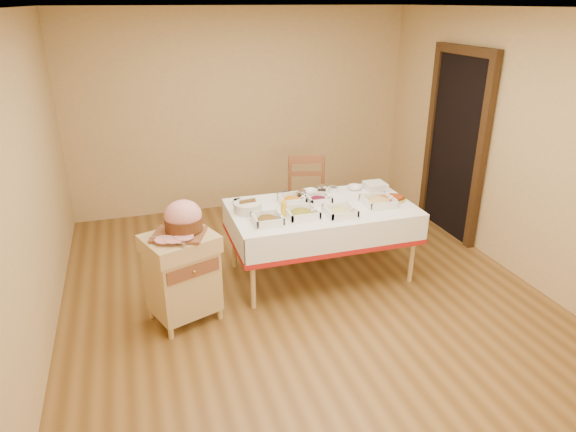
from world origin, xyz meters
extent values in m
plane|color=brown|center=(0.00, 0.00, 0.00)|extent=(5.00, 5.00, 0.00)
plane|color=white|center=(0.00, 0.00, 2.60)|extent=(5.00, 5.00, 0.00)
plane|color=tan|center=(0.00, 2.50, 1.30)|extent=(4.50, 0.00, 4.50)
plane|color=tan|center=(0.00, -2.50, 1.30)|extent=(4.50, 0.00, 4.50)
plane|color=tan|center=(-2.25, 0.00, 1.30)|extent=(0.00, 5.00, 5.00)
plane|color=tan|center=(2.25, 0.00, 1.30)|extent=(0.00, 5.00, 5.00)
cube|color=black|center=(2.21, 0.90, 1.05)|extent=(0.06, 0.90, 2.10)
cube|color=#392312|center=(2.19, 0.40, 1.05)|extent=(0.08, 0.10, 2.10)
cube|color=#392312|center=(2.19, 1.40, 1.05)|extent=(0.08, 0.10, 2.10)
cube|color=#392312|center=(2.19, 0.90, 2.15)|extent=(0.08, 1.10, 0.10)
cube|color=tan|center=(0.30, 0.30, 0.73)|extent=(1.80, 1.00, 0.04)
cylinder|color=tan|center=(-0.52, -0.12, 0.35)|extent=(0.05, 0.05, 0.71)
cylinder|color=tan|center=(-0.52, 0.72, 0.35)|extent=(0.05, 0.05, 0.71)
cylinder|color=tan|center=(1.12, -0.12, 0.35)|extent=(0.05, 0.05, 0.71)
cylinder|color=tan|center=(1.12, 0.72, 0.35)|extent=(0.05, 0.05, 0.71)
cube|color=white|center=(0.30, 0.30, 0.76)|extent=(1.82, 1.02, 0.01)
cube|color=tan|center=(-1.14, -0.10, 0.38)|extent=(0.66, 0.60, 0.58)
cube|color=tan|center=(-1.14, -0.10, 0.75)|extent=(0.71, 0.65, 0.14)
cube|color=brown|center=(-1.14, -0.33, 0.58)|extent=(0.45, 0.18, 0.12)
sphere|color=gold|center=(-1.14, -0.34, 0.58)|extent=(0.03, 0.03, 0.03)
cylinder|color=tan|center=(-1.38, -0.29, 0.05)|extent=(0.05, 0.05, 0.10)
cylinder|color=tan|center=(-1.38, 0.09, 0.05)|extent=(0.05, 0.05, 0.10)
cylinder|color=tan|center=(-0.90, -0.29, 0.05)|extent=(0.05, 0.05, 0.10)
cylinder|color=tan|center=(-0.90, 0.09, 0.05)|extent=(0.05, 0.05, 0.10)
cube|color=brown|center=(0.42, 1.06, 0.50)|extent=(0.55, 0.53, 0.03)
cylinder|color=brown|center=(0.19, 0.92, 0.24)|extent=(0.04, 0.04, 0.49)
cylinder|color=brown|center=(0.28, 1.29, 0.24)|extent=(0.04, 0.04, 0.49)
cylinder|color=brown|center=(0.57, 0.82, 0.24)|extent=(0.04, 0.04, 0.49)
cylinder|color=brown|center=(0.66, 1.20, 0.24)|extent=(0.04, 0.04, 0.49)
cylinder|color=brown|center=(0.28, 1.29, 0.75)|extent=(0.04, 0.04, 0.52)
cylinder|color=brown|center=(0.66, 1.20, 0.75)|extent=(0.04, 0.04, 0.52)
cube|color=brown|center=(0.47, 1.25, 0.96)|extent=(0.41, 0.13, 0.10)
cube|color=brown|center=(-1.14, -0.10, 0.83)|extent=(0.42, 0.34, 0.03)
ellipsoid|color=pink|center=(-1.09, -0.06, 0.98)|extent=(0.32, 0.28, 0.27)
cylinder|color=#552C13|center=(-1.09, -0.06, 0.91)|extent=(0.32, 0.32, 0.11)
cube|color=silver|center=(-1.20, -0.27, 0.85)|extent=(0.27, 0.12, 0.00)
cylinder|color=silver|center=(-1.23, -0.15, 0.85)|extent=(0.31, 0.09, 0.01)
cube|color=white|center=(-0.32, 0.06, 0.77)|extent=(0.26, 0.26, 0.02)
ellipsoid|color=#9C1311|center=(-0.32, 0.06, 0.79)|extent=(0.20, 0.20, 0.07)
cylinder|color=silver|center=(-0.26, 0.04, 0.80)|extent=(0.16, 0.01, 0.12)
cube|color=white|center=(0.03, 0.11, 0.77)|extent=(0.29, 0.29, 0.02)
ellipsoid|color=#BC7618|center=(0.03, 0.11, 0.80)|extent=(0.22, 0.22, 0.08)
cylinder|color=silver|center=(0.09, 0.08, 0.80)|extent=(0.16, 0.01, 0.12)
cube|color=white|center=(0.39, 0.04, 0.77)|extent=(0.27, 0.27, 0.02)
ellipsoid|color=#CFC26E|center=(0.39, 0.04, 0.79)|extent=(0.21, 0.21, 0.07)
cylinder|color=silver|center=(0.45, 0.01, 0.80)|extent=(0.15, 0.01, 0.11)
cube|color=white|center=(0.86, 0.18, 0.77)|extent=(0.30, 0.30, 0.02)
ellipsoid|color=tan|center=(0.86, 0.18, 0.80)|extent=(0.23, 0.23, 0.08)
cylinder|color=silver|center=(0.93, 0.15, 0.80)|extent=(0.15, 0.01, 0.11)
cube|color=white|center=(0.05, 0.47, 0.77)|extent=(0.25, 0.25, 0.02)
ellipsoid|color=orange|center=(0.05, 0.47, 0.79)|extent=(0.19, 0.19, 0.07)
cylinder|color=silver|center=(0.10, 0.45, 0.80)|extent=(0.16, 0.01, 0.12)
cube|color=white|center=(0.31, 0.41, 0.77)|extent=(0.23, 0.23, 0.02)
ellipsoid|color=#590B21|center=(0.31, 0.41, 0.79)|extent=(0.17, 0.17, 0.06)
cylinder|color=silver|center=(0.36, 0.39, 0.80)|extent=(0.15, 0.01, 0.11)
cylinder|color=white|center=(-0.48, 0.60, 0.79)|extent=(0.11, 0.11, 0.05)
cylinder|color=black|center=(-0.48, 0.60, 0.80)|extent=(0.09, 0.09, 0.02)
cylinder|color=navy|center=(0.03, 0.64, 0.79)|extent=(0.12, 0.12, 0.05)
cylinder|color=#590B21|center=(0.03, 0.64, 0.80)|extent=(0.10, 0.10, 0.02)
cylinder|color=white|center=(0.57, 0.66, 0.79)|extent=(0.11, 0.11, 0.05)
cylinder|color=orange|center=(0.57, 0.66, 0.80)|extent=(0.08, 0.08, 0.02)
imported|color=white|center=(0.33, 0.71, 0.78)|extent=(0.17, 0.17, 0.04)
imported|color=white|center=(0.82, 0.66, 0.78)|extent=(0.15, 0.15, 0.05)
cylinder|color=silver|center=(0.16, 0.52, 0.81)|extent=(0.08, 0.08, 0.10)
cylinder|color=silver|center=(0.16, 0.52, 0.87)|extent=(0.09, 0.09, 0.01)
cylinder|color=black|center=(0.16, 0.52, 0.80)|extent=(0.07, 0.07, 0.07)
cylinder|color=silver|center=(0.40, 0.57, 0.82)|extent=(0.09, 0.09, 0.11)
cylinder|color=silver|center=(0.40, 0.57, 0.88)|extent=(0.10, 0.10, 0.01)
cylinder|color=black|center=(0.40, 0.57, 0.80)|extent=(0.08, 0.08, 0.08)
cylinder|color=gold|center=(-0.13, 0.18, 0.83)|extent=(0.06, 0.06, 0.14)
cone|color=gold|center=(-0.13, 0.18, 0.92)|extent=(0.04, 0.04, 0.04)
cylinder|color=silver|center=(-0.43, 0.38, 0.81)|extent=(0.27, 0.27, 0.10)
cube|color=white|center=(1.03, 0.59, 0.77)|extent=(0.22, 0.22, 0.01)
cube|color=white|center=(1.03, 0.59, 0.78)|extent=(0.22, 0.22, 0.01)
cube|color=white|center=(1.03, 0.59, 0.79)|extent=(0.22, 0.22, 0.01)
cube|color=white|center=(1.03, 0.59, 0.81)|extent=(0.22, 0.22, 0.01)
cube|color=white|center=(1.03, 0.59, 0.82)|extent=(0.22, 0.22, 0.01)
cube|color=white|center=(1.03, 0.59, 0.83)|extent=(0.22, 0.22, 0.01)
ellipsoid|color=gold|center=(1.02, 0.25, 0.77)|extent=(0.33, 0.24, 0.03)
ellipsoid|color=#973410|center=(1.02, 0.25, 0.79)|extent=(0.28, 0.20, 0.03)
camera|label=1|loc=(-1.44, -4.12, 2.65)|focal=32.00mm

